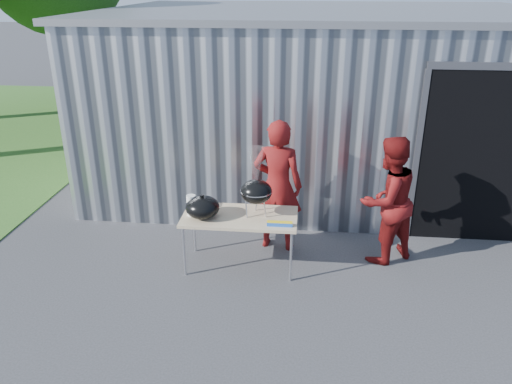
# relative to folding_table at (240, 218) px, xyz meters

# --- Properties ---
(ground) EXTENTS (80.00, 80.00, 0.00)m
(ground) POSITION_rel_folding_table_xyz_m (0.34, -0.59, -0.71)
(ground) COLOR #343436
(building) EXTENTS (8.20, 6.20, 3.10)m
(building) POSITION_rel_folding_table_xyz_m (1.26, 3.99, 0.83)
(building) COLOR silver
(building) RESTS_ON ground
(folding_table) EXTENTS (1.50, 0.75, 0.75)m
(folding_table) POSITION_rel_folding_table_xyz_m (0.00, 0.00, 0.00)
(folding_table) COLOR tan
(folding_table) RESTS_ON ground
(kettle_grill) EXTENTS (0.42, 0.42, 0.93)m
(kettle_grill) POSITION_rel_folding_table_xyz_m (0.21, 0.04, 0.46)
(kettle_grill) COLOR black
(kettle_grill) RESTS_ON folding_table
(grill_lid) EXTENTS (0.44, 0.44, 0.32)m
(grill_lid) POSITION_rel_folding_table_xyz_m (-0.47, -0.10, 0.18)
(grill_lid) COLOR black
(grill_lid) RESTS_ON folding_table
(paper_towels) EXTENTS (0.12, 0.12, 0.28)m
(paper_towels) POSITION_rel_folding_table_xyz_m (-0.63, -0.05, 0.18)
(paper_towels) COLOR white
(paper_towels) RESTS_ON folding_table
(white_tub) EXTENTS (0.20, 0.15, 0.10)m
(white_tub) POSITION_rel_folding_table_xyz_m (-0.55, 0.24, 0.09)
(white_tub) COLOR white
(white_tub) RESTS_ON folding_table
(foil_box) EXTENTS (0.32, 0.06, 0.06)m
(foil_box) POSITION_rel_folding_table_xyz_m (0.54, -0.25, 0.07)
(foil_box) COLOR blue
(foil_box) RESTS_ON folding_table
(person_cook) EXTENTS (0.75, 0.55, 1.90)m
(person_cook) POSITION_rel_folding_table_xyz_m (0.46, 0.58, 0.24)
(person_cook) COLOR maroon
(person_cook) RESTS_ON ground
(person_bystander) EXTENTS (1.09, 1.04, 1.77)m
(person_bystander) POSITION_rel_folding_table_xyz_m (1.93, 0.38, 0.17)
(person_bystander) COLOR maroon
(person_bystander) RESTS_ON ground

